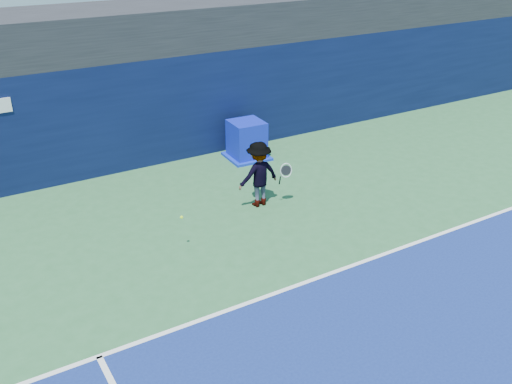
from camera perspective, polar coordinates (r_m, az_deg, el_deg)
ground at (r=10.09m, az=19.81°, el=-15.35°), size 80.00×80.00×0.00m
baseline at (r=11.71m, az=8.74°, el=-7.59°), size 24.00×0.10×0.01m
stadium_band at (r=17.40m, az=-8.87°, el=16.19°), size 36.00×3.00×1.20m
back_wall_assembly at (r=16.97m, az=-7.09°, el=8.77°), size 36.00×1.03×3.00m
equipment_cart at (r=16.70m, az=-0.94°, el=5.09°), size 1.22×1.22×1.12m
tennis_player at (r=13.73m, az=0.28°, el=1.79°), size 1.28×0.71×1.64m
tennis_ball at (r=11.97m, az=-7.45°, el=-2.52°), size 0.07×0.07×0.07m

